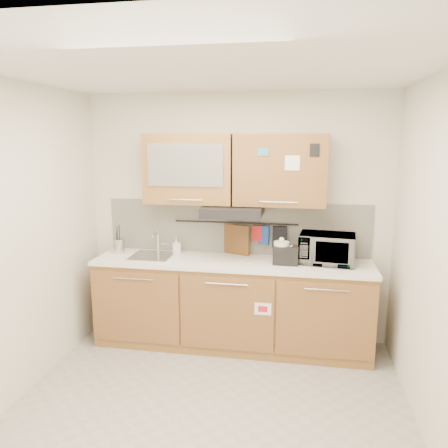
% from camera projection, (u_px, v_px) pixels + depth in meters
% --- Properties ---
extents(floor, '(3.20, 3.20, 0.00)m').
position_uv_depth(floor, '(208.00, 414.00, 3.45)').
color(floor, '#9E9993').
rests_on(floor, ground).
extents(ceiling, '(3.20, 3.20, 0.00)m').
position_uv_depth(ceiling, '(205.00, 69.00, 2.94)').
color(ceiling, white).
rests_on(ceiling, wall_back).
extents(wall_back, '(3.20, 0.00, 3.20)m').
position_uv_depth(wall_back, '(236.00, 218.00, 4.65)').
color(wall_back, silver).
rests_on(wall_back, ground).
extents(wall_left, '(0.00, 3.00, 3.00)m').
position_uv_depth(wall_left, '(10.00, 246.00, 3.47)').
color(wall_left, silver).
rests_on(wall_left, ground).
extents(wall_right, '(0.00, 3.00, 3.00)m').
position_uv_depth(wall_right, '(440.00, 266.00, 2.93)').
color(wall_right, silver).
rests_on(wall_right, ground).
extents(base_cabinet, '(2.80, 0.64, 0.88)m').
position_uv_depth(base_cabinet, '(232.00, 308.00, 4.52)').
color(base_cabinet, '#AD753D').
rests_on(base_cabinet, floor).
extents(countertop, '(2.82, 0.62, 0.04)m').
position_uv_depth(countertop, '(232.00, 262.00, 4.42)').
color(countertop, white).
rests_on(countertop, base_cabinet).
extents(backsplash, '(2.80, 0.02, 0.56)m').
position_uv_depth(backsplash, '(236.00, 228.00, 4.65)').
color(backsplash, silver).
rests_on(backsplash, countertop).
extents(upper_cabinets, '(1.82, 0.37, 0.70)m').
position_uv_depth(upper_cabinets, '(234.00, 169.00, 4.37)').
color(upper_cabinets, '#AD753D').
rests_on(upper_cabinets, wall_back).
extents(range_hood, '(0.60, 0.46, 0.10)m').
position_uv_depth(range_hood, '(233.00, 211.00, 4.38)').
color(range_hood, black).
rests_on(range_hood, upper_cabinets).
extents(sink, '(0.42, 0.40, 0.26)m').
position_uv_depth(sink, '(152.00, 256.00, 4.58)').
color(sink, silver).
rests_on(sink, countertop).
extents(utensil_rail, '(1.30, 0.02, 0.02)m').
position_uv_depth(utensil_rail, '(236.00, 223.00, 4.61)').
color(utensil_rail, black).
rests_on(utensil_rail, backsplash).
extents(utensil_crock, '(0.16, 0.16, 0.30)m').
position_uv_depth(utensil_crock, '(119.00, 246.00, 4.71)').
color(utensil_crock, '#B2B2B6').
rests_on(utensil_crock, countertop).
extents(kettle, '(0.20, 0.18, 0.27)m').
position_uv_depth(kettle, '(281.00, 253.00, 4.29)').
color(kettle, silver).
rests_on(kettle, countertop).
extents(toaster, '(0.25, 0.15, 0.19)m').
position_uv_depth(toaster, '(286.00, 255.00, 4.27)').
color(toaster, black).
rests_on(toaster, countertop).
extents(microwave, '(0.57, 0.41, 0.29)m').
position_uv_depth(microwave, '(327.00, 249.00, 4.31)').
color(microwave, '#999999').
rests_on(microwave, countertop).
extents(soap_bottle, '(0.11, 0.11, 0.18)m').
position_uv_depth(soap_bottle, '(176.00, 245.00, 4.68)').
color(soap_bottle, '#999999').
rests_on(soap_bottle, countertop).
extents(cutting_board, '(0.29, 0.13, 0.37)m').
position_uv_depth(cutting_board, '(236.00, 242.00, 4.63)').
color(cutting_board, brown).
rests_on(cutting_board, utensil_rail).
extents(oven_mitt, '(0.12, 0.06, 0.19)m').
position_uv_depth(oven_mitt, '(264.00, 235.00, 4.56)').
color(oven_mitt, navy).
rests_on(oven_mitt, utensil_rail).
extents(dark_pouch, '(0.15, 0.05, 0.23)m').
position_uv_depth(dark_pouch, '(280.00, 237.00, 4.54)').
color(dark_pouch, black).
rests_on(dark_pouch, utensil_rail).
extents(pot_holder, '(0.13, 0.03, 0.16)m').
position_uv_depth(pot_holder, '(258.00, 233.00, 4.57)').
color(pot_holder, red).
rests_on(pot_holder, utensil_rail).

